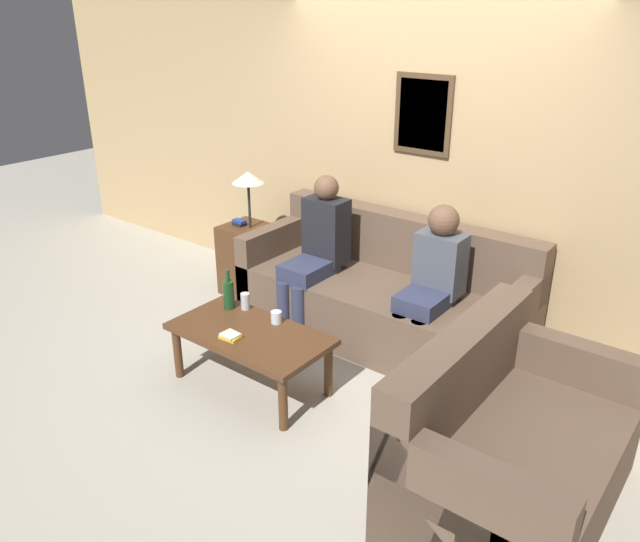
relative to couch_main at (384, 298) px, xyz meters
name	(u,v)px	position (x,y,z in m)	size (l,w,h in m)	color
ground_plane	(344,362)	(0.00, -0.54, -0.33)	(16.00, 16.00, 0.00)	#ADA899
wall_back	(422,165)	(0.00, 0.48, 0.98)	(9.00, 0.08, 2.60)	tan
couch_main	(384,298)	(0.00, 0.00, 0.00)	(2.28, 0.91, 0.93)	brown
couch_side	(507,451)	(1.50, -1.17, 0.00)	(0.91, 1.41, 0.93)	brown
coffee_table	(250,339)	(-0.33, -1.19, 0.05)	(1.11, 0.59, 0.43)	#4C2D19
side_table_with_lamp	(248,254)	(-1.42, -0.08, 0.05)	(0.41, 0.41, 1.15)	#4C2D19
wine_bottle	(229,294)	(-0.69, -1.02, 0.22)	(0.08, 0.08, 0.30)	#19421E
drinking_glass	(276,317)	(-0.27, -0.98, 0.15)	(0.08, 0.08, 0.09)	silver
book_stack	(230,336)	(-0.36, -1.34, 0.12)	(0.14, 0.11, 0.04)	gold
soda_can	(245,301)	(-0.59, -0.96, 0.17)	(0.07, 0.07, 0.12)	#BCBCC1
person_left	(317,248)	(-0.53, -0.18, 0.36)	(0.34, 0.62, 1.25)	#2D334C
person_right	(432,279)	(0.47, -0.14, 0.34)	(0.34, 0.57, 1.19)	#2D334C
teddy_bear	(412,436)	(0.92, -1.13, -0.20)	(0.18, 0.18, 0.29)	#A87A51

